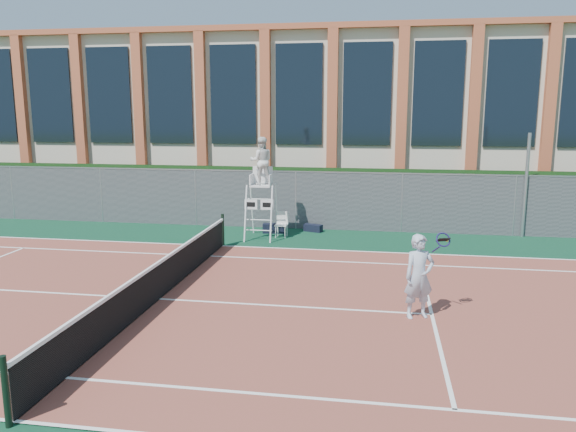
% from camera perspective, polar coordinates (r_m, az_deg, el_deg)
% --- Properties ---
extents(ground, '(120.00, 120.00, 0.00)m').
position_cam_1_polar(ground, '(14.02, -12.95, -8.33)').
color(ground, '#233814').
extents(apron, '(36.00, 20.00, 0.01)m').
position_cam_1_polar(apron, '(14.90, -11.50, -7.11)').
color(apron, '#0C3724').
rests_on(apron, ground).
extents(tennis_court, '(23.77, 10.97, 0.02)m').
position_cam_1_polar(tennis_court, '(14.01, -12.96, -8.26)').
color(tennis_court, brown).
rests_on(tennis_court, apron).
extents(tennis_net, '(0.10, 11.30, 1.10)m').
position_cam_1_polar(tennis_net, '(13.86, -13.05, -6.23)').
color(tennis_net, black).
rests_on(tennis_net, ground).
extents(fence, '(40.00, 0.06, 2.20)m').
position_cam_1_polar(fence, '(21.92, -4.38, 1.70)').
color(fence, '#595E60').
rests_on(fence, ground).
extents(hedge, '(40.00, 1.40, 2.20)m').
position_cam_1_polar(hedge, '(23.08, -3.67, 2.16)').
color(hedge, black).
rests_on(hedge, ground).
extents(building, '(45.00, 10.60, 8.22)m').
position_cam_1_polar(building, '(30.62, -0.34, 9.99)').
color(building, beige).
rests_on(building, ground).
extents(steel_pole, '(0.12, 0.12, 3.74)m').
position_cam_1_polar(steel_pole, '(21.71, 23.01, 2.85)').
color(steel_pole, '#9EA0A5').
rests_on(steel_pole, ground).
extents(umpire_chair, '(1.02, 1.57, 3.64)m').
position_cam_1_polar(umpire_chair, '(19.80, -2.73, 5.32)').
color(umpire_chair, white).
rests_on(umpire_chair, ground).
extents(plastic_chair, '(0.44, 0.44, 0.91)m').
position_cam_1_polar(plastic_chair, '(20.22, -0.63, -0.62)').
color(plastic_chair, silver).
rests_on(plastic_chair, apron).
extents(sports_bag_near, '(0.84, 0.39, 0.35)m').
position_cam_1_polar(sports_bag_near, '(20.91, -1.44, -1.26)').
color(sports_bag_near, black).
rests_on(sports_bag_near, apron).
extents(sports_bag_far, '(0.74, 0.50, 0.27)m').
position_cam_1_polar(sports_bag_far, '(21.17, 2.57, -1.22)').
color(sports_bag_far, black).
rests_on(sports_bag_far, apron).
extents(tennis_player, '(1.08, 0.80, 1.86)m').
position_cam_1_polar(tennis_player, '(12.55, 13.19, -5.97)').
color(tennis_player, '#AAB9CC').
rests_on(tennis_player, tennis_court).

